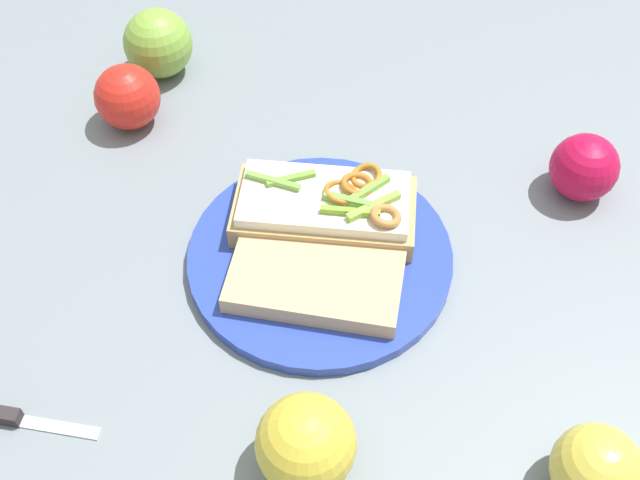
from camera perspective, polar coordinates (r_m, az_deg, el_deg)
ground_plane at (r=0.80m, az=-0.00°, el=-1.53°), size 2.00×2.00×0.00m
plate at (r=0.79m, az=-0.00°, el=-1.22°), size 0.26×0.26×0.01m
sandwich at (r=0.80m, az=0.47°, el=2.36°), size 0.14×0.20×0.05m
bread_slice_side at (r=0.75m, az=-0.34°, el=-2.97°), size 0.14×0.18×0.02m
apple_0 at (r=0.68m, az=19.30°, el=-15.34°), size 0.08×0.08×0.07m
apple_1 at (r=0.93m, az=-13.70°, el=9.99°), size 0.08×0.08×0.07m
apple_2 at (r=0.88m, az=18.49°, el=4.98°), size 0.08×0.08×0.07m
apple_3 at (r=1.00m, az=-11.58°, el=13.71°), size 0.10×0.10×0.08m
apple_4 at (r=0.65m, az=-1.03°, el=-14.45°), size 0.09×0.09×0.08m
knife at (r=0.75m, az=-21.47°, el=-11.78°), size 0.05×0.12×0.01m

